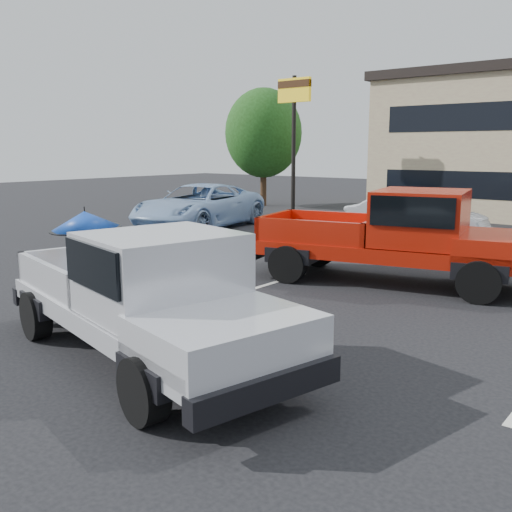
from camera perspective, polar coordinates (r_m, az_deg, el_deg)
The scene contains 8 objects.
ground at distance 8.50m, azimuth 4.64°, elevation -9.63°, with size 90.00×90.00×0.00m, color black.
stripe_left at distance 11.76m, azimuth -2.01°, elevation -3.82°, with size 0.12×5.00×0.01m, color silver.
motel_sign at distance 25.23m, azimuth 3.83°, elevation 14.53°, with size 1.60×0.22×6.00m.
tree_left at distance 29.98m, azimuth 0.75°, elevation 12.17°, with size 3.96×3.96×6.02m.
silver_pickup at distance 7.83m, azimuth -10.26°, elevation -3.49°, with size 5.98×3.18×2.06m.
red_pickup at distance 12.85m, azimuth 15.24°, elevation 2.20°, with size 6.62×3.52×2.08m.
silver_sedan at distance 19.26m, azimuth 15.65°, elevation 3.69°, with size 1.56×4.46×1.47m, color #B9BBC1.
blue_suv at distance 21.55m, azimuth -5.72°, elevation 4.97°, with size 2.74×5.94×1.65m, color #94B5DC.
Camera 1 is at (4.44, -6.62, 2.94)m, focal length 40.00 mm.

